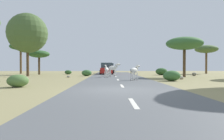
{
  "coord_description": "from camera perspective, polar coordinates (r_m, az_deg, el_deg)",
  "views": [
    {
      "loc": [
        -0.49,
        -10.84,
        1.25
      ],
      "look_at": [
        -0.16,
        12.13,
        0.85
      ],
      "focal_mm": 33.82,
      "sensor_mm": 36.0,
      "label": 1
    }
  ],
  "objects": [
    {
      "name": "rock_2",
      "position": [
        21.26,
        18.29,
        -2.0
      ],
      "size": [
        0.4,
        0.42,
        0.31
      ],
      "primitive_type": "ellipsoid",
      "color": "#A89E8C",
      "rests_on": "ground_plane"
    },
    {
      "name": "bush_2",
      "position": [
        31.15,
        13.22,
        -0.4
      ],
      "size": [
        1.68,
        1.51,
        1.01
      ],
      "primitive_type": "ellipsoid",
      "color": "#2D5628",
      "rests_on": "ground_plane"
    },
    {
      "name": "zebra_2",
      "position": [
        25.94,
        0.35,
        0.51
      ],
      "size": [
        1.61,
        1.02,
        1.63
      ],
      "rotation": [
        0.0,
        0.0,
        5.18
      ],
      "color": "silver",
      "rests_on": "road"
    },
    {
      "name": "rock_0",
      "position": [
        29.38,
        21.33,
        -1.06
      ],
      "size": [
        0.59,
        0.51,
        0.45
      ],
      "primitive_type": "ellipsoid",
      "color": "gray",
      "rests_on": "ground_plane"
    },
    {
      "name": "zebra_1",
      "position": [
        18.36,
        6.09,
        -0.14
      ],
      "size": [
        1.09,
        1.26,
        1.4
      ],
      "rotation": [
        0.0,
        0.0,
        5.6
      ],
      "color": "silver",
      "rests_on": "road"
    },
    {
      "name": "bush_3",
      "position": [
        18.74,
        15.83,
        -1.5
      ],
      "size": [
        1.48,
        1.33,
        0.89
      ],
      "primitive_type": "ellipsoid",
      "color": "#386633",
      "rests_on": "ground_plane"
    },
    {
      "name": "bush_0",
      "position": [
        33.77,
        -11.76,
        -0.59
      ],
      "size": [
        1.08,
        0.97,
        0.65
      ],
      "primitive_type": "ellipsoid",
      "color": "#2D5628",
      "rests_on": "ground_plane"
    },
    {
      "name": "tree_6",
      "position": [
        28.89,
        -21.88,
        9.2
      ],
      "size": [
        4.97,
        4.97,
        7.91
      ],
      "color": "#4C3823",
      "rests_on": "ground_plane"
    },
    {
      "name": "road",
      "position": [
        10.94,
        3.36,
        -5.44
      ],
      "size": [
        6.0,
        64.0,
        0.05
      ],
      "primitive_type": "cube",
      "color": "#56595B",
      "rests_on": "ground_plane"
    },
    {
      "name": "car_0",
      "position": [
        37.68,
        -0.81,
        0.4
      ],
      "size": [
        2.14,
        4.4,
        1.74
      ],
      "rotation": [
        0.0,
        0.0,
        -0.04
      ],
      "color": "black",
      "rests_on": "road"
    },
    {
      "name": "lane_markings",
      "position": [
        9.95,
        3.78,
        -5.93
      ],
      "size": [
        0.16,
        56.0,
        0.01
      ],
      "color": "silver",
      "rests_on": "road"
    },
    {
      "name": "tree_5",
      "position": [
        39.19,
        -23.46,
        5.74
      ],
      "size": [
        3.62,
        3.62,
        5.25
      ],
      "color": "brown",
      "rests_on": "ground_plane"
    },
    {
      "name": "tree_7",
      "position": [
        25.9,
        18.98,
        6.75
      ],
      "size": [
        4.2,
        4.2,
        4.63
      ],
      "color": "#4C3823",
      "rests_on": "ground_plane"
    },
    {
      "name": "bush_4",
      "position": [
        13.88,
        -24.1,
        -2.69
      ],
      "size": [
        1.26,
        1.14,
        0.76
      ],
      "primitive_type": "ellipsoid",
      "color": "#4C7038",
      "rests_on": "ground_plane"
    },
    {
      "name": "rock_1",
      "position": [
        24.14,
        -11.69,
        -1.74
      ],
      "size": [
        0.37,
        0.35,
        0.21
      ],
      "primitive_type": "ellipsoid",
      "color": "gray",
      "rests_on": "ground_plane"
    },
    {
      "name": "tree_0",
      "position": [
        33.89,
        -19.12,
        4.03
      ],
      "size": [
        3.15,
        3.15,
        3.66
      ],
      "color": "#4C3823",
      "rests_on": "ground_plane"
    },
    {
      "name": "tree_4",
      "position": [
        39.16,
        24.15,
        5.11
      ],
      "size": [
        3.77,
        3.77,
        4.82
      ],
      "color": "brown",
      "rests_on": "ground_plane"
    },
    {
      "name": "bush_1",
      "position": [
        27.6,
        -6.87,
        -0.79
      ],
      "size": [
        1.3,
        1.17,
        0.78
      ],
      "primitive_type": "ellipsoid",
      "color": "#386633",
      "rests_on": "ground_plane"
    },
    {
      "name": "zebra_0",
      "position": [
        22.96,
        -1.5,
        0.1
      ],
      "size": [
        0.57,
        1.48,
        1.4
      ],
      "rotation": [
        0.0,
        0.0,
        2.95
      ],
      "color": "silver",
      "rests_on": "road"
    },
    {
      "name": "ground_plane",
      "position": [
        10.93,
        1.77,
        -5.58
      ],
      "size": [
        90.0,
        90.0,
        0.0
      ],
      "primitive_type": "plane",
      "color": "#8E8456"
    },
    {
      "name": "car_1",
      "position": [
        32.37,
        -1.45,
        0.29
      ],
      "size": [
        2.05,
        4.36,
        1.74
      ],
      "rotation": [
        0.0,
        0.0,
        -0.01
      ],
      "color": "red",
      "rests_on": "road"
    }
  ]
}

